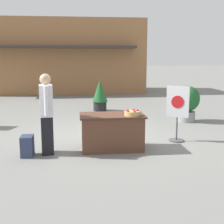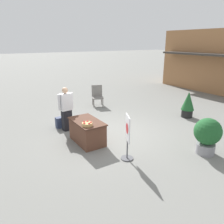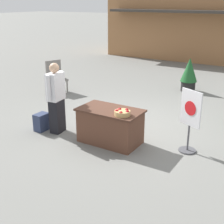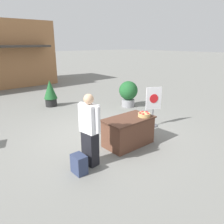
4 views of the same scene
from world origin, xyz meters
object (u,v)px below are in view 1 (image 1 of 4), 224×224
object	(u,v)px
display_table	(112,132)
poster_board	(177,112)
person_visitor	(46,114)
backpack	(27,146)
potted_plant_near_left	(187,101)
apple_basket	(132,113)
potted_plant_far_left	(100,94)

from	to	relation	value
display_table	poster_board	xyz separation A→B (m)	(1.60, 0.47, 0.31)
person_visitor	poster_board	distance (m)	3.04
backpack	potted_plant_near_left	world-z (taller)	potted_plant_near_left
display_table	poster_board	world-z (taller)	poster_board
apple_basket	potted_plant_near_left	bearing A→B (deg)	52.04
potted_plant_far_left	potted_plant_near_left	size ratio (longest dim) A/B	1.03
apple_basket	backpack	world-z (taller)	apple_basket
potted_plant_near_left	person_visitor	bearing A→B (deg)	-144.74
backpack	poster_board	bearing A→B (deg)	12.87
backpack	potted_plant_far_left	xyz separation A→B (m)	(1.86, 5.20, 0.40)
person_visitor	potted_plant_far_left	distance (m)	5.28
poster_board	potted_plant_far_left	bearing A→B (deg)	-135.18
backpack	potted_plant_near_left	bearing A→B (deg)	33.98
apple_basket	potted_plant_far_left	size ratio (longest dim) A/B	0.29
apple_basket	person_visitor	distance (m)	1.78
person_visitor	backpack	size ratio (longest dim) A/B	3.95
apple_basket	person_visitor	world-z (taller)	person_visitor
poster_board	potted_plant_far_left	size ratio (longest dim) A/B	1.15
apple_basket	potted_plant_near_left	world-z (taller)	potted_plant_near_left
person_visitor	poster_board	bearing A→B (deg)	5.09
person_visitor	potted_plant_near_left	world-z (taller)	person_visitor
poster_board	person_visitor	bearing A→B (deg)	-51.81
apple_basket	backpack	xyz separation A→B (m)	(-2.17, -0.12, -0.61)
display_table	backpack	xyz separation A→B (m)	(-1.76, -0.30, -0.18)
person_visitor	potted_plant_far_left	bearing A→B (deg)	66.83
display_table	person_visitor	bearing A→B (deg)	-173.02
person_visitor	potted_plant_near_left	xyz separation A→B (m)	(3.99, 2.82, -0.22)
potted_plant_far_left	backpack	bearing A→B (deg)	-109.72
apple_basket	person_visitor	xyz separation A→B (m)	(-1.77, 0.02, 0.02)
potted_plant_near_left	poster_board	bearing A→B (deg)	-114.93
apple_basket	potted_plant_near_left	size ratio (longest dim) A/B	0.29
apple_basket	poster_board	distance (m)	1.37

